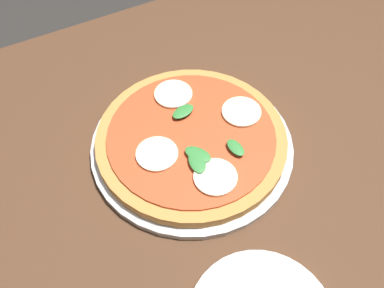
{
  "coord_description": "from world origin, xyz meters",
  "views": [
    {
      "loc": [
        0.15,
        0.34,
        1.37
      ],
      "look_at": [
        -0.06,
        -0.04,
        0.79
      ],
      "focal_mm": 39.42,
      "sensor_mm": 36.0,
      "label": 1
    }
  ],
  "objects": [
    {
      "name": "dining_table",
      "position": [
        0.0,
        0.0,
        0.67
      ],
      "size": [
        1.35,
        0.94,
        0.78
      ],
      "color": "#4C301E",
      "rests_on": "ground_plane"
    },
    {
      "name": "serving_tray",
      "position": [
        -0.06,
        -0.04,
        0.78
      ],
      "size": [
        0.35,
        0.35,
        0.01
      ],
      "primitive_type": "cylinder",
      "color": "silver",
      "rests_on": "dining_table"
    },
    {
      "name": "pizza",
      "position": [
        -0.06,
        -0.05,
        0.8
      ],
      "size": [
        0.33,
        0.33,
        0.03
      ],
      "color": "#C6843F",
      "rests_on": "serving_tray"
    }
  ]
}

